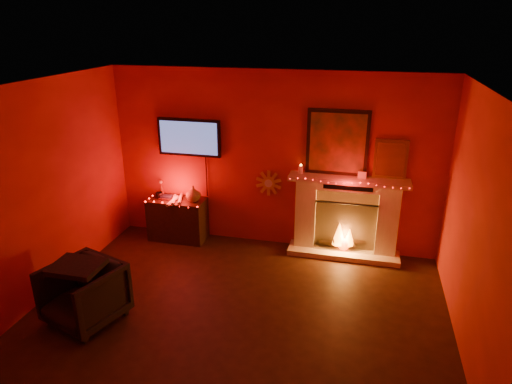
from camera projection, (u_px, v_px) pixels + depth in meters
The scene contains 6 objects.
room at pixel (222, 232), 4.59m from camera, with size 5.00×5.00×5.00m.
fireplace at pixel (346, 209), 6.73m from camera, with size 1.72×0.40×2.18m.
tv at pixel (189, 138), 7.00m from camera, with size 1.00×0.07×1.24m.
sunburst_clock at pixel (269, 183), 6.98m from camera, with size 0.40×0.03×0.40m.
console_table at pixel (178, 217), 7.32m from camera, with size 0.90×0.55×0.93m.
armchair at pixel (84, 294), 5.30m from camera, with size 0.77×0.79×0.72m, color black.
Camera 1 is at (1.31, -3.95, 3.36)m, focal length 32.00 mm.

